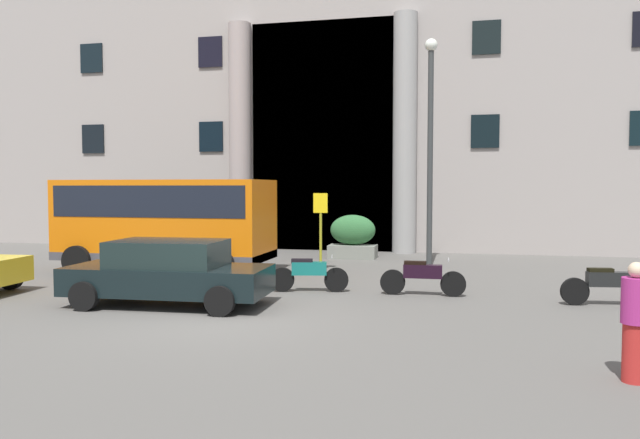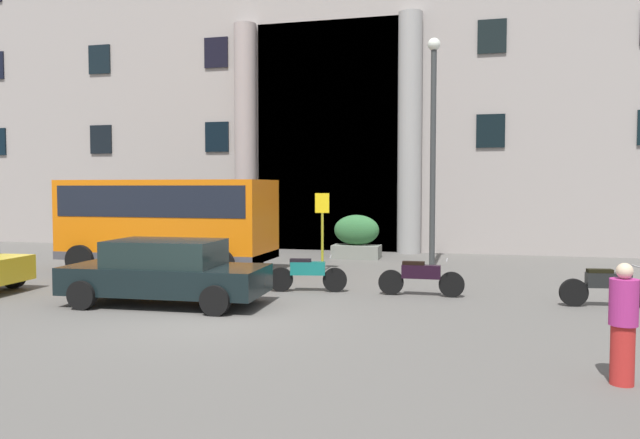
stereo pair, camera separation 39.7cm
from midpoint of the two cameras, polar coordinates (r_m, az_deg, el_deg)
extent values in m
cube|color=#575450|center=(12.29, -9.19, -9.40)|extent=(80.00, 64.00, 0.12)
cube|color=gray|center=(30.02, 4.76, 18.75)|extent=(41.92, 9.00, 21.40)
cube|color=black|center=(24.79, 1.10, 7.84)|extent=(5.84, 0.12, 9.29)
cylinder|color=gray|center=(25.48, -6.56, 7.69)|extent=(0.93, 0.93, 9.29)
cylinder|color=gray|center=(23.95, 8.92, 7.97)|extent=(0.93, 0.93, 9.29)
cube|color=black|center=(28.87, -19.56, 7.12)|extent=(1.06, 0.08, 1.26)
cube|color=black|center=(26.20, -9.25, 7.69)|extent=(1.06, 0.08, 1.26)
cube|color=black|center=(24.07, 16.23, 8.02)|extent=(1.06, 0.08, 1.26)
cube|color=black|center=(29.34, -19.69, 14.01)|extent=(1.06, 0.08, 1.26)
cube|color=black|center=(26.72, -9.32, 15.26)|extent=(1.06, 0.08, 1.26)
cube|color=black|center=(24.64, 16.36, 16.22)|extent=(1.06, 0.08, 1.26)
cube|color=orange|center=(18.68, -13.56, 0.03)|extent=(6.26, 2.32, 2.34)
cube|color=black|center=(18.66, -13.58, 1.75)|extent=(5.89, 2.35, 0.89)
cube|color=black|center=(17.46, -4.62, 1.10)|extent=(0.06, 1.94, 1.12)
cube|color=#45444A|center=(18.76, -13.51, -3.18)|extent=(6.26, 2.36, 0.24)
cylinder|color=black|center=(18.94, -5.99, -3.41)|extent=(0.90, 0.28, 0.90)
cylinder|color=black|center=(16.81, -8.69, -4.26)|extent=(0.90, 0.28, 0.90)
cylinder|color=black|center=(20.85, -17.39, -2.94)|extent=(0.90, 0.28, 0.90)
cylinder|color=black|center=(18.93, -21.03, -3.61)|extent=(0.90, 0.28, 0.90)
cylinder|color=#999820|center=(18.54, 0.84, -1.29)|extent=(0.08, 0.08, 2.35)
cube|color=yellow|center=(18.47, 0.82, 1.56)|extent=(0.44, 0.03, 0.60)
cube|color=slate|center=(22.02, 3.97, -3.04)|extent=(1.72, 0.95, 0.48)
ellipsoid|color=#306837|center=(21.95, 3.98, -0.99)|extent=(1.65, 0.85, 1.10)
cube|color=#6E6956|center=(25.13, -16.81, -2.42)|extent=(1.67, 0.76, 0.47)
ellipsoid|color=#2F5E34|center=(25.08, -16.83, -0.88)|extent=(1.60, 0.68, 0.88)
cube|color=gray|center=(23.11, -8.68, -2.80)|extent=(1.57, 0.86, 0.47)
ellipsoid|color=#2C4E2C|center=(23.05, -8.69, -1.29)|extent=(1.51, 0.77, 0.75)
cube|color=black|center=(13.72, -13.51, -5.47)|extent=(4.45, 1.93, 0.59)
cube|color=black|center=(13.65, -13.54, -3.07)|extent=(2.43, 1.64, 0.56)
cylinder|color=black|center=(14.02, -6.41, -6.29)|extent=(0.63, 0.23, 0.62)
cylinder|color=black|center=(12.40, -8.93, -7.54)|extent=(0.63, 0.23, 0.62)
cylinder|color=black|center=(15.20, -17.20, -5.68)|extent=(0.63, 0.23, 0.62)
cylinder|color=black|center=(13.72, -20.73, -6.68)|extent=(0.63, 0.23, 0.62)
cylinder|color=black|center=(17.32, -26.32, -4.80)|extent=(0.63, 0.23, 0.62)
cylinder|color=black|center=(14.38, 23.52, -6.33)|extent=(0.61, 0.20, 0.60)
cube|color=black|center=(14.57, 26.23, -5.16)|extent=(0.94, 0.37, 0.32)
cube|color=black|center=(14.49, 25.57, -4.47)|extent=(0.54, 0.27, 0.12)
cylinder|color=#A5A5A8|center=(14.75, 28.44, -3.94)|extent=(0.11, 0.55, 0.03)
cylinder|color=black|center=(14.98, 2.17, -5.71)|extent=(0.61, 0.21, 0.60)
cylinder|color=black|center=(15.06, -2.95, -5.66)|extent=(0.61, 0.23, 0.60)
cube|color=#136861|center=(14.96, -0.40, -4.63)|extent=(0.89, 0.40, 0.32)
cube|color=black|center=(14.95, -1.09, -3.94)|extent=(0.55, 0.30, 0.12)
cylinder|color=#A5A5A8|center=(14.90, 1.76, -3.50)|extent=(0.14, 0.55, 0.03)
cylinder|color=black|center=(14.64, 13.06, -5.99)|extent=(0.60, 0.11, 0.60)
cylinder|color=black|center=(14.72, 7.48, -5.89)|extent=(0.60, 0.13, 0.60)
cube|color=black|center=(14.62, 10.27, -4.86)|extent=(0.91, 0.25, 0.32)
cube|color=black|center=(14.61, 9.57, -4.15)|extent=(0.52, 0.21, 0.12)
cylinder|color=#A5A5A8|center=(14.56, 12.64, -3.73)|extent=(0.04, 0.55, 0.03)
cylinder|color=#B22522|center=(9.10, 27.74, -11.23)|extent=(0.30, 0.30, 0.79)
cylinder|color=#A12872|center=(8.96, 27.85, -6.90)|extent=(0.36, 0.36, 0.61)
sphere|color=beige|center=(8.90, 27.92, -4.31)|extent=(0.21, 0.21, 0.21)
cylinder|color=#323535|center=(19.69, 11.16, 5.53)|extent=(0.18, 0.18, 6.90)
sphere|color=white|center=(20.18, 11.27, 15.88)|extent=(0.40, 0.40, 0.40)
camera|label=1|loc=(0.20, -89.30, 0.04)|focal=33.97mm
camera|label=2|loc=(0.20, 90.70, -0.04)|focal=33.97mm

